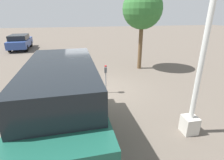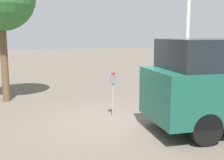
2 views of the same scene
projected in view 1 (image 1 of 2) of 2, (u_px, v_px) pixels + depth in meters
name	position (u px, v px, depth m)	size (l,w,h in m)	color
ground_plane	(97.00, 92.00, 8.33)	(80.00, 80.00, 0.00)	#60564C
parking_meter_near	(106.00, 73.00, 7.88)	(0.22, 0.15, 1.35)	#9E9EA3
lamp_post	(197.00, 85.00, 4.95)	(0.44, 0.44, 5.40)	beige
parked_van	(64.00, 102.00, 4.79)	(4.88, 1.99, 2.32)	#195142
car_distant	(20.00, 42.00, 17.62)	(4.36, 1.99, 1.46)	#2D478C
street_tree	(142.00, 9.00, 10.49)	(2.41, 2.41, 4.95)	brown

